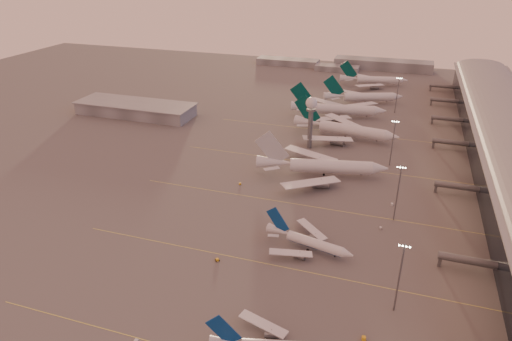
% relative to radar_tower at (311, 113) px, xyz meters
% --- Properties ---
extents(ground, '(700.00, 700.00, 0.00)m').
position_rel_radar_tower_xyz_m(ground, '(-5.00, -120.00, -20.95)').
color(ground, '#5A5757').
rests_on(ground, ground).
extents(taxiway_markings, '(180.00, 185.25, 0.02)m').
position_rel_radar_tower_xyz_m(taxiway_markings, '(25.00, -64.00, -20.94)').
color(taxiway_markings, '#DFD74F').
rests_on(taxiway_markings, ground).
extents(hangar, '(82.00, 27.00, 8.50)m').
position_rel_radar_tower_xyz_m(hangar, '(-125.00, 20.00, -16.63)').
color(hangar, slate).
rests_on(hangar, ground).
extents(radar_tower, '(6.40, 6.40, 31.10)m').
position_rel_radar_tower_xyz_m(radar_tower, '(0.00, 0.00, 0.00)').
color(radar_tower, '#5C5E64').
rests_on(radar_tower, ground).
extents(mast_a, '(3.60, 0.56, 25.00)m').
position_rel_radar_tower_xyz_m(mast_a, '(53.00, -120.00, -7.21)').
color(mast_a, '#5C5E64').
rests_on(mast_a, ground).
extents(mast_b, '(3.60, 0.56, 25.00)m').
position_rel_radar_tower_xyz_m(mast_b, '(50.00, -65.00, -7.21)').
color(mast_b, '#5C5E64').
rests_on(mast_b, ground).
extents(mast_c, '(3.60, 0.56, 25.00)m').
position_rel_radar_tower_xyz_m(mast_c, '(45.00, -10.00, -7.21)').
color(mast_c, '#5C5E64').
rests_on(mast_c, ground).
extents(mast_d, '(3.60, 0.56, 25.00)m').
position_rel_radar_tower_xyz_m(mast_d, '(43.00, 80.00, -7.21)').
color(mast_d, '#5C5E64').
rests_on(mast_d, ground).
extents(distant_horizon, '(165.00, 37.50, 9.00)m').
position_rel_radar_tower_xyz_m(distant_horizon, '(-2.38, 205.14, -17.06)').
color(distant_horizon, slate).
rests_on(distant_horizon, ground).
extents(narrowbody_mid, '(35.19, 27.78, 13.94)m').
position_rel_radar_tower_xyz_m(narrowbody_mid, '(20.71, -96.64, -18.13)').
color(narrowbody_mid, silver).
rests_on(narrowbody_mid, ground).
extents(widebody_white, '(64.54, 51.19, 22.99)m').
position_rel_radar_tower_xyz_m(widebody_white, '(13.65, -33.86, -16.96)').
color(widebody_white, silver).
rests_on(widebody_white, ground).
extents(greentail_a, '(64.15, 51.49, 23.37)m').
position_rel_radar_tower_xyz_m(greentail_a, '(17.00, 21.18, -16.82)').
color(greentail_a, silver).
rests_on(greentail_a, ground).
extents(greentail_b, '(63.61, 50.95, 23.26)m').
position_rel_radar_tower_xyz_m(greentail_b, '(6.99, 58.14, -16.84)').
color(greentail_b, silver).
rests_on(greentail_b, ground).
extents(greentail_c, '(56.58, 44.91, 21.43)m').
position_rel_radar_tower_xyz_m(greentail_c, '(19.63, 94.00, -17.16)').
color(greentail_c, silver).
rests_on(greentail_c, ground).
extents(greentail_d, '(55.56, 44.43, 20.42)m').
position_rel_radar_tower_xyz_m(greentail_d, '(22.21, 147.55, -17.34)').
color(greentail_d, silver).
rests_on(greentail_d, ground).
extents(gsv_truck_a, '(5.85, 2.34, 2.34)m').
position_rel_radar_tower_xyz_m(gsv_truck_a, '(-15.59, -156.72, -19.76)').
color(gsv_truck_a, silver).
rests_on(gsv_truck_a, ground).
extents(gsv_catering_a, '(5.74, 3.46, 4.39)m').
position_rel_radar_tower_xyz_m(gsv_catering_a, '(45.65, -135.12, -18.75)').
color(gsv_catering_a, yellow).
rests_on(gsv_catering_a, ground).
extents(gsv_tug_mid, '(3.62, 3.84, 0.95)m').
position_rel_radar_tower_xyz_m(gsv_tug_mid, '(-8.93, -114.06, -20.46)').
color(gsv_tug_mid, yellow).
rests_on(gsv_tug_mid, ground).
extents(gsv_truck_b, '(4.88, 2.02, 1.93)m').
position_rel_radar_tower_xyz_m(gsv_truck_b, '(45.75, -73.99, -19.96)').
color(gsv_truck_b, silver).
rests_on(gsv_truck_b, ground).
extents(gsv_truck_c, '(5.15, 3.54, 1.96)m').
position_rel_radar_tower_xyz_m(gsv_truck_c, '(-21.34, -55.25, -19.95)').
color(gsv_truck_c, yellow).
rests_on(gsv_truck_c, ground).
extents(gsv_catering_b, '(5.25, 2.67, 4.21)m').
position_rel_radar_tower_xyz_m(gsv_catering_b, '(48.88, -52.89, -18.84)').
color(gsv_catering_b, silver).
rests_on(gsv_catering_b, ground).
extents(gsv_tug_far, '(2.71, 3.73, 0.96)m').
position_rel_radar_tower_xyz_m(gsv_tug_far, '(13.18, -22.33, -20.45)').
color(gsv_tug_far, silver).
rests_on(gsv_tug_far, ground).
extents(gsv_truck_d, '(3.81, 5.59, 2.13)m').
position_rel_radar_tower_xyz_m(gsv_truck_d, '(-25.88, 8.19, -19.86)').
color(gsv_truck_d, silver).
rests_on(gsv_truck_d, ground).
extents(gsv_tug_hangar, '(4.04, 3.34, 1.00)m').
position_rel_radar_tower_xyz_m(gsv_tug_hangar, '(44.93, 29.10, -20.44)').
color(gsv_tug_hangar, silver).
rests_on(gsv_tug_hangar, ground).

